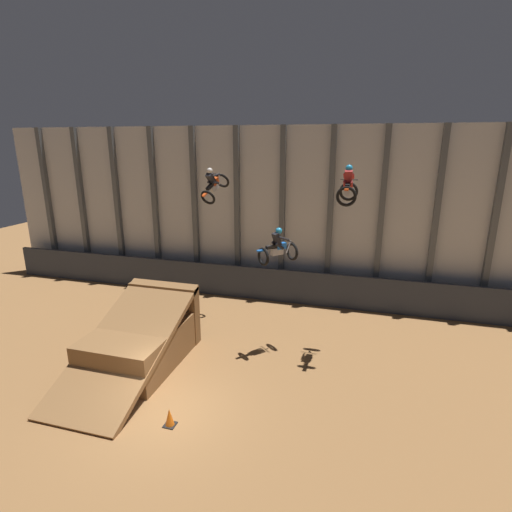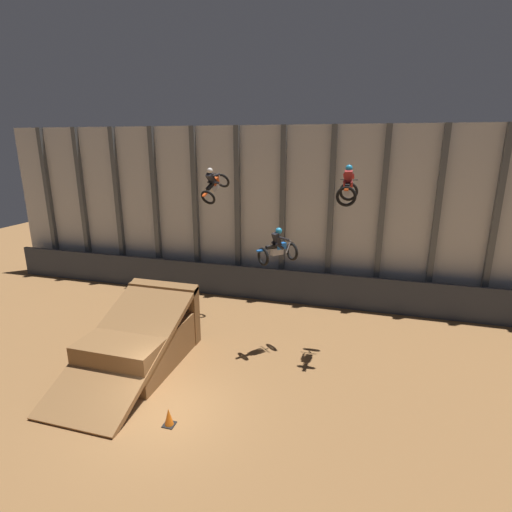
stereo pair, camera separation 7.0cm
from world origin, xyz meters
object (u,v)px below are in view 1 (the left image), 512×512
Objects in this scene: dirt_ramp at (143,339)px; rider_bike_center_air at (278,249)px; rider_bike_left_air at (214,185)px; rider_bike_right_air at (348,188)px; traffic_cone_arena_edge at (170,417)px; hay_bale_trackside at (171,319)px; traffic_cone_near_ramp at (128,322)px.

rider_bike_center_air reaches higher than dirt_ramp.
rider_bike_left_air is 6.36m from rider_bike_right_air.
rider_bike_right_air reaches higher than rider_bike_left_air.
hay_bale_trackside is at bearing 117.33° from traffic_cone_arena_edge.
dirt_ramp is 3.69× the size of rider_bike_right_air.
dirt_ramp is 4.35m from traffic_cone_arena_edge.
rider_bike_center_air is at bearing 70.01° from traffic_cone_arena_edge.
dirt_ramp is 9.87m from rider_bike_right_air.
rider_bike_left_air is at bearing -170.80° from rider_bike_center_air.
dirt_ramp is 3.27m from traffic_cone_near_ramp.
rider_bike_center_air is 8.20m from traffic_cone_near_ramp.
traffic_cone_arena_edge is 7.26m from hay_bale_trackside.
traffic_cone_arena_edge is (2.83, -3.24, -0.62)m from dirt_ramp.
rider_bike_left_air reaches higher than rider_bike_center_air.
rider_bike_right_air is at bearing -2.73° from hay_bale_trackside.
rider_bike_left_air is 3.26× the size of traffic_cone_arena_edge.
dirt_ramp is 11.08× the size of traffic_cone_near_ramp.
rider_bike_left_air is 1.09× the size of rider_bike_right_air.
rider_bike_left_air is 6.66m from hay_bale_trackside.
rider_bike_right_air is 10.23m from hay_bale_trackside.
rider_bike_right_air reaches higher than rider_bike_center_air.
rider_bike_center_air is 1.53× the size of hay_bale_trackside.
rider_bike_right_air reaches higher than traffic_cone_arena_edge.
traffic_cone_arena_edge is at bearing -68.15° from rider_bike_center_air.
traffic_cone_near_ramp is 0.55× the size of hay_bale_trackside.
rider_bike_center_air is 3.53m from rider_bike_right_air.
dirt_ramp reaches higher than traffic_cone_arena_edge.
rider_bike_left_air is 1.80× the size of hay_bale_trackside.
traffic_cone_near_ramp is (-7.12, -0.09, -4.07)m from rider_bike_center_air.
traffic_cone_near_ramp is (-3.56, -2.37, -6.24)m from rider_bike_left_air.
rider_bike_center_air reaches higher than hay_bale_trackside.
rider_bike_left_air is at bearing 33.65° from traffic_cone_near_ramp.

